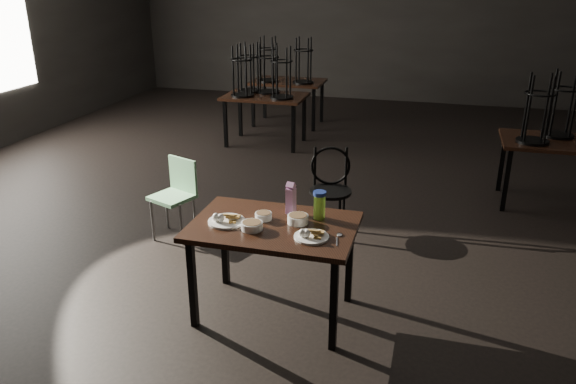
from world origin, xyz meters
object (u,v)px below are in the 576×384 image
(main_table, at_px, (274,234))
(juice_carton, at_px, (291,199))
(bentwood_chair, at_px, (330,184))
(school_chair, at_px, (176,190))
(water_bottle, at_px, (319,205))

(main_table, distance_m, juice_carton, 0.31)
(bentwood_chair, bearing_deg, school_chair, -176.06)
(bentwood_chair, height_order, school_chair, bentwood_chair)
(bentwood_chair, relative_size, school_chair, 1.12)
(main_table, height_order, school_chair, school_chair)
(school_chair, bearing_deg, bentwood_chair, 38.60)
(main_table, xyz_separation_m, water_bottle, (0.30, 0.19, 0.19))
(main_table, bearing_deg, bentwood_chair, 85.52)
(juice_carton, distance_m, school_chair, 1.68)
(main_table, height_order, bentwood_chair, bentwood_chair)
(juice_carton, relative_size, water_bottle, 1.18)
(water_bottle, height_order, school_chair, water_bottle)
(main_table, height_order, juice_carton, juice_carton)
(main_table, distance_m, water_bottle, 0.40)
(juice_carton, height_order, bentwood_chair, juice_carton)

